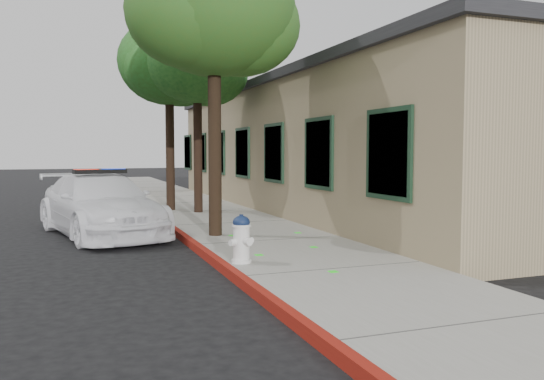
{
  "coord_description": "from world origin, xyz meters",
  "views": [
    {
      "loc": [
        -2.31,
        -7.74,
        2.0
      ],
      "look_at": [
        1.21,
        1.82,
        1.28
      ],
      "focal_mm": 36.54,
      "sensor_mm": 36.0,
      "label": 1
    }
  ],
  "objects": [
    {
      "name": "clapboard_building",
      "position": [
        6.69,
        9.0,
        2.13
      ],
      "size": [
        7.3,
        20.89,
        4.24
      ],
      "color": "#9A8965",
      "rests_on": "ground"
    },
    {
      "name": "street_tree_mid",
      "position": [
        1.39,
        8.79,
        4.6
      ],
      "size": [
        3.25,
        3.09,
        5.9
      ],
      "rotation": [
        0.0,
        0.0,
        -0.01
      ],
      "color": "black",
      "rests_on": "sidewalk"
    },
    {
      "name": "ground",
      "position": [
        0.0,
        0.0,
        0.0
      ],
      "size": [
        120.0,
        120.0,
        0.0
      ],
      "primitive_type": "plane",
      "color": "black",
      "rests_on": "ground"
    },
    {
      "name": "street_tree_near",
      "position": [
        0.71,
        4.03,
        4.97
      ],
      "size": [
        3.86,
        3.53,
        6.46
      ],
      "rotation": [
        0.0,
        0.0,
        -0.37
      ],
      "color": "black",
      "rests_on": "sidewalk"
    },
    {
      "name": "red_curb",
      "position": [
        0.06,
        3.0,
        0.08
      ],
      "size": [
        0.14,
        60.0,
        0.16
      ],
      "primitive_type": "cube",
      "color": "maroon",
      "rests_on": "ground"
    },
    {
      "name": "fire_hydrant",
      "position": [
        0.35,
        0.95,
        0.55
      ],
      "size": [
        0.46,
        0.4,
        0.81
      ],
      "rotation": [
        0.0,
        0.0,
        0.35
      ],
      "color": "silver",
      "rests_on": "sidewalk"
    },
    {
      "name": "police_car",
      "position": [
        -1.61,
        5.9,
        0.74
      ],
      "size": [
        3.17,
        5.39,
        1.58
      ],
      "rotation": [
        0.0,
        0.0,
        0.24
      ],
      "color": "white",
      "rests_on": "ground"
    },
    {
      "name": "street_tree_far",
      "position": [
        0.75,
        9.67,
        4.63
      ],
      "size": [
        3.2,
        3.25,
        5.96
      ],
      "rotation": [
        0.0,
        0.0,
        0.36
      ],
      "color": "black",
      "rests_on": "sidewalk"
    },
    {
      "name": "sidewalk",
      "position": [
        1.6,
        3.0,
        0.07
      ],
      "size": [
        3.2,
        60.0,
        0.15
      ],
      "primitive_type": "cube",
      "color": "gray",
      "rests_on": "ground"
    }
  ]
}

